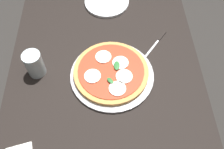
{
  "coord_description": "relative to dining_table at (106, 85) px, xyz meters",
  "views": [
    {
      "loc": [
        0.6,
        0.01,
        1.65
      ],
      "look_at": [
        0.02,
        0.03,
        0.78
      ],
      "focal_mm": 40.29,
      "sensor_mm": 36.0,
      "label": 1
    }
  ],
  "objects": [
    {
      "name": "knife",
      "position": [
        -0.16,
        0.25,
        0.12
      ],
      "size": [
        0.15,
        0.12,
        0.01
      ],
      "color": "black",
      "rests_on": "dining_table"
    },
    {
      "name": "glass_cup",
      "position": [
        -0.01,
        -0.29,
        0.17
      ],
      "size": [
        0.07,
        0.07,
        0.11
      ],
      "primitive_type": "cylinder",
      "color": "silver",
      "rests_on": "dining_table"
    },
    {
      "name": "plate_white",
      "position": [
        -0.43,
        0.02,
        0.12
      ],
      "size": [
        0.23,
        0.23,
        0.01
      ],
      "primitive_type": "cylinder",
      "color": "white",
      "rests_on": "dining_table"
    },
    {
      "name": "ground_plane",
      "position": [
        0.0,
        0.0,
        -0.65
      ],
      "size": [
        6.0,
        6.0,
        0.0
      ],
      "primitive_type": "plane",
      "color": "#2D2B28"
    },
    {
      "name": "serving_tray",
      "position": [
        0.02,
        0.03,
        0.12
      ],
      "size": [
        0.35,
        0.35,
        0.01
      ],
      "primitive_type": "cylinder",
      "color": "#B2B2B7",
      "rests_on": "dining_table"
    },
    {
      "name": "dining_table",
      "position": [
        0.0,
        0.0,
        0.0
      ],
      "size": [
        1.32,
        0.82,
        0.77
      ],
      "color": "black",
      "rests_on": "ground_plane"
    },
    {
      "name": "pizza",
      "position": [
        0.02,
        0.02,
        0.14
      ],
      "size": [
        0.31,
        0.31,
        0.03
      ],
      "color": "tan",
      "rests_on": "serving_tray"
    }
  ]
}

